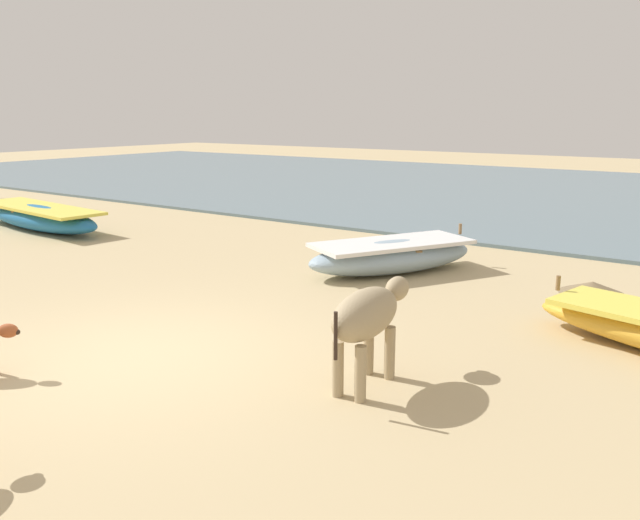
% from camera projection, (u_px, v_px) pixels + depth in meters
% --- Properties ---
extents(ground, '(80.00, 80.00, 0.00)m').
position_uv_depth(ground, '(135.00, 356.00, 7.77)').
color(ground, tan).
extents(sea_water, '(60.00, 20.00, 0.08)m').
position_uv_depth(sea_water, '(566.00, 195.00, 22.54)').
color(sea_water, slate).
rests_on(sea_water, ground).
extents(fishing_boat_0, '(4.97, 1.63, 0.78)m').
position_uv_depth(fishing_boat_0, '(40.00, 217.00, 16.10)').
color(fishing_boat_0, '#1E669E').
rests_on(fishing_boat_0, ground).
extents(fishing_boat_2, '(2.61, 3.45, 0.78)m').
position_uv_depth(fishing_boat_2, '(392.00, 255.00, 11.75)').
color(fishing_boat_2, '#8CA5B7').
rests_on(fishing_boat_2, ground).
extents(cow_adult_dun, '(0.56, 1.64, 1.06)m').
position_uv_depth(cow_adult_dun, '(368.00, 316.00, 6.77)').
color(cow_adult_dun, tan).
rests_on(cow_adult_dun, ground).
extents(debris_pile_1, '(1.45, 1.45, 0.20)m').
position_uv_depth(debris_pile_1, '(592.00, 288.00, 10.41)').
color(debris_pile_1, '#7A6647').
rests_on(debris_pile_1, ground).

